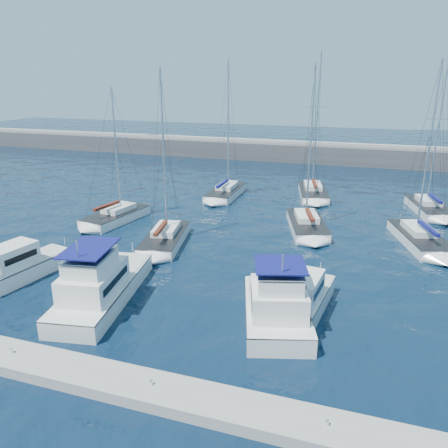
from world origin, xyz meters
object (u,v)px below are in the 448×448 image
(motor_yacht_stbd_outer, at_px, (305,300))
(sailboat_mid_b, at_px, (165,238))
(motor_yacht_port_outer, at_px, (21,266))
(sailboat_back_b, at_px, (313,192))
(sailboat_mid_a, at_px, (116,216))
(sailboat_back_a, at_px, (226,192))
(sailboat_back_c, at_px, (429,207))
(sailboat_mid_d, at_px, (307,224))
(sailboat_mid_e, at_px, (419,238))
(motor_yacht_stbd_inner, at_px, (277,308))
(motor_yacht_port_inner, at_px, (100,287))

(motor_yacht_stbd_outer, xyz_separation_m, sailboat_mid_b, (-13.51, 8.27, -0.41))
(motor_yacht_port_outer, distance_m, sailboat_back_b, 35.02)
(sailboat_mid_a, relative_size, sailboat_mid_b, 0.89)
(sailboat_back_a, height_order, sailboat_back_c, sailboat_back_a)
(sailboat_mid_d, xyz_separation_m, sailboat_back_c, (11.96, 10.01, 0.01))
(sailboat_mid_d, height_order, sailboat_back_b, sailboat_back_b)
(sailboat_mid_a, bearing_deg, motor_yacht_port_outer, -77.66)
(sailboat_mid_d, distance_m, sailboat_back_a, 14.85)
(sailboat_mid_b, xyz_separation_m, sailboat_mid_e, (21.55, 7.09, 0.00))
(motor_yacht_stbd_outer, xyz_separation_m, sailboat_back_c, (9.91, 26.05, -0.40))
(motor_yacht_stbd_inner, relative_size, sailboat_back_c, 0.52)
(sailboat_mid_a, distance_m, sailboat_back_c, 33.81)
(sailboat_back_c, bearing_deg, motor_yacht_port_outer, -150.63)
(motor_yacht_port_outer, height_order, sailboat_back_b, sailboat_back_b)
(motor_yacht_port_inner, relative_size, motor_yacht_stbd_inner, 1.31)
(sailboat_mid_a, bearing_deg, sailboat_back_a, 68.87)
(sailboat_mid_b, relative_size, sailboat_back_a, 0.93)
(motor_yacht_stbd_inner, xyz_separation_m, sailboat_mid_b, (-12.14, 10.13, -0.60))
(sailboat_mid_d, height_order, sailboat_mid_e, sailboat_mid_e)
(motor_yacht_port_outer, distance_m, motor_yacht_stbd_inner, 19.18)
(sailboat_back_b, bearing_deg, sailboat_mid_a, -149.98)
(motor_yacht_port_inner, relative_size, sailboat_mid_a, 0.80)
(sailboat_mid_a, distance_m, sailboat_back_b, 24.30)
(sailboat_mid_b, bearing_deg, sailboat_mid_a, 138.56)
(motor_yacht_port_inner, distance_m, motor_yacht_stbd_outer, 13.22)
(motor_yacht_port_outer, relative_size, motor_yacht_stbd_inner, 0.90)
(motor_yacht_stbd_inner, relative_size, motor_yacht_stbd_outer, 1.17)
(motor_yacht_stbd_outer, relative_size, sailboat_mid_d, 0.45)
(motor_yacht_port_inner, xyz_separation_m, sailboat_mid_b, (-0.59, 11.05, -0.60))
(motor_yacht_stbd_inner, height_order, sailboat_mid_d, sailboat_mid_d)
(motor_yacht_port_outer, relative_size, motor_yacht_port_inner, 0.69)
(motor_yacht_stbd_inner, height_order, sailboat_back_c, sailboat_back_c)
(motor_yacht_stbd_inner, bearing_deg, motor_yacht_port_outer, 162.45)
(sailboat_back_c, bearing_deg, sailboat_back_b, 154.75)
(motor_yacht_port_inner, xyz_separation_m, motor_yacht_stbd_inner, (11.55, 0.92, -0.00))
(motor_yacht_port_outer, height_order, sailboat_mid_d, sailboat_mid_d)
(motor_yacht_port_outer, bearing_deg, sailboat_mid_b, 63.86)
(motor_yacht_stbd_outer, height_order, sailboat_back_b, sailboat_back_b)
(sailboat_back_c, bearing_deg, motor_yacht_port_inner, -141.03)
(sailboat_back_a, relative_size, sailboat_back_b, 0.95)
(motor_yacht_port_inner, xyz_separation_m, sailboat_mid_a, (-8.24, 15.48, -0.62))
(motor_yacht_stbd_outer, xyz_separation_m, sailboat_mid_d, (-2.05, 16.04, -0.41))
(motor_yacht_stbd_outer, height_order, sailboat_mid_d, sailboat_mid_d)
(sailboat_mid_b, distance_m, sailboat_mid_d, 13.85)
(sailboat_mid_d, bearing_deg, motor_yacht_stbd_outer, -98.73)
(motor_yacht_port_outer, xyz_separation_m, sailboat_back_c, (30.46, 27.44, -0.40))
(sailboat_mid_b, bearing_deg, sailboat_back_a, 78.30)
(motor_yacht_port_inner, distance_m, sailboat_back_b, 33.22)
(sailboat_mid_a, xyz_separation_m, sailboat_mid_d, (19.11, 3.34, 0.02))
(sailboat_mid_b, bearing_deg, motor_yacht_stbd_outer, -42.81)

